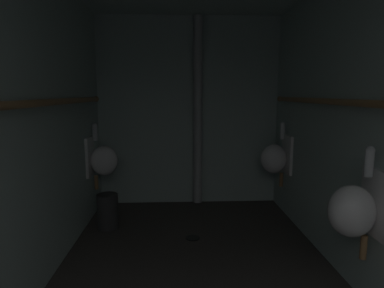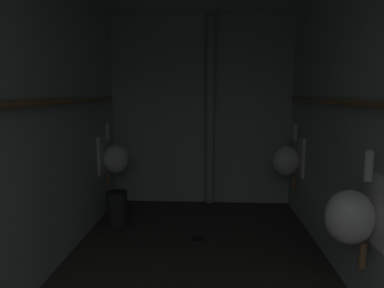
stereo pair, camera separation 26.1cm
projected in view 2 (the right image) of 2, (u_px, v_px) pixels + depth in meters
name	position (u px, v px, depth m)	size (l,w,h in m)	color
wall_left	(9.00, 131.00, 2.08)	(0.06, 4.47, 2.37)	#ABC0B8
wall_back	(201.00, 112.00, 4.20)	(2.40, 0.06, 2.37)	#ABC0B8
urinal_left_mid	(114.00, 158.00, 3.79)	(0.32, 0.30, 0.76)	white
urinal_right_mid	(353.00, 215.00, 2.01)	(0.32, 0.30, 0.76)	white
urinal_right_far	(288.00, 160.00, 3.70)	(0.32, 0.30, 0.76)	white
supply_pipe_left	(21.00, 104.00, 2.06)	(0.06, 3.77, 0.06)	#9E7042
supply_pipe_right	(371.00, 104.00, 1.98)	(0.06, 3.74, 0.06)	#9E7042
standpipe_back_wall	(210.00, 113.00, 4.09)	(0.11, 0.11, 2.32)	#B2B2B2
floor_drain	(198.00, 238.00, 3.26)	(0.14, 0.14, 0.01)	black
waste_bin	(117.00, 208.00, 3.57)	(0.22, 0.22, 0.37)	#2D2D2D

